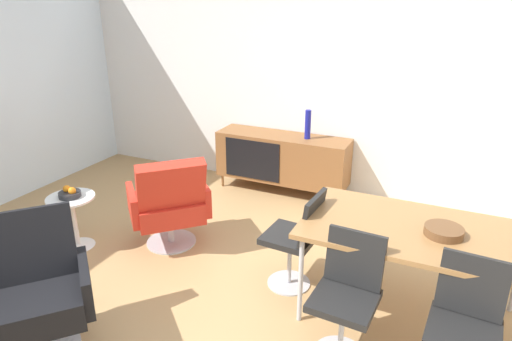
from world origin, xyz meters
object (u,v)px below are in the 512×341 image
(dining_chair_near_window, at_px, (297,236))
(armchair_black_shell, at_px, (32,287))
(dining_chair_front_left, at_px, (347,293))
(dining_table, at_px, (417,234))
(fruit_bowl, at_px, (70,193))
(side_table_round, at_px, (73,216))
(vase_cobalt, at_px, (308,125))
(sideboard, at_px, (282,158))
(dining_chair_front_right, at_px, (465,324))
(lounge_chair_red, at_px, (170,202))
(wooden_bowl_on_table, at_px, (444,231))

(dining_chair_near_window, distance_m, armchair_black_shell, 1.93)
(dining_chair_front_left, bearing_deg, dining_table, 58.23)
(dining_table, height_order, fruit_bowl, dining_table)
(dining_table, xyz_separation_m, dining_chair_near_window, (-0.89, -0.00, -0.23))
(armchair_black_shell, xyz_separation_m, side_table_round, (-0.78, 1.09, -0.15))
(dining_table, relative_size, fruit_bowl, 8.00)
(fruit_bowl, bearing_deg, vase_cobalt, 51.64)
(armchair_black_shell, bearing_deg, sideboard, 80.30)
(dining_table, bearing_deg, dining_chair_front_right, -57.65)
(lounge_chair_red, bearing_deg, dining_chair_front_right, -14.52)
(wooden_bowl_on_table, height_order, fruit_bowl, wooden_bowl_on_table)
(vase_cobalt, distance_m, side_table_round, 2.67)
(dining_chair_front_left, bearing_deg, vase_cobalt, 114.67)
(sideboard, relative_size, dining_table, 1.00)
(sideboard, height_order, dining_chair_near_window, dining_chair_near_window)
(dining_table, relative_size, dining_chair_front_left, 1.87)
(dining_table, distance_m, fruit_bowl, 3.05)
(dining_table, bearing_deg, wooden_bowl_on_table, -6.92)
(side_table_round, bearing_deg, armchair_black_shell, -54.41)
(lounge_chair_red, bearing_deg, wooden_bowl_on_table, -2.93)
(dining_chair_front_right, distance_m, armchair_black_shell, 2.73)
(wooden_bowl_on_table, height_order, dining_chair_near_window, dining_chair_near_window)
(lounge_chair_red, bearing_deg, armchair_black_shell, -92.39)
(dining_chair_front_left, bearing_deg, fruit_bowl, 174.12)
(sideboard, distance_m, dining_table, 2.47)
(dining_chair_near_window, xyz_separation_m, lounge_chair_red, (-1.30, 0.10, -0.00))
(fruit_bowl, bearing_deg, lounge_chair_red, 24.57)
(vase_cobalt, relative_size, armchair_black_shell, 0.36)
(sideboard, bearing_deg, armchair_black_shell, -99.70)
(lounge_chair_red, bearing_deg, fruit_bowl, -155.43)
(sideboard, bearing_deg, vase_cobalt, 0.35)
(sideboard, bearing_deg, wooden_bowl_on_table, -43.39)
(wooden_bowl_on_table, distance_m, fruit_bowl, 3.21)
(fruit_bowl, bearing_deg, sideboard, 57.29)
(dining_table, height_order, side_table_round, dining_table)
(lounge_chair_red, xyz_separation_m, side_table_round, (-0.84, -0.38, -0.15))
(dining_table, relative_size, dining_chair_front_right, 1.87)
(vase_cobalt, distance_m, dining_chair_front_left, 2.59)
(wooden_bowl_on_table, xyz_separation_m, lounge_chair_red, (-2.36, 0.12, -0.30))
(fruit_bowl, bearing_deg, dining_chair_front_left, -5.88)
(dining_chair_front_left, height_order, lounge_chair_red, lounge_chair_red)
(vase_cobalt, bearing_deg, dining_chair_near_window, -73.49)
(sideboard, xyz_separation_m, side_table_round, (-1.31, -2.04, -0.12))
(dining_chair_near_window, height_order, side_table_round, dining_chair_near_window)
(dining_chair_near_window, distance_m, dining_chair_front_left, 0.78)
(dining_table, bearing_deg, armchair_black_shell, -148.73)
(vase_cobalt, relative_size, dining_chair_front_left, 0.39)
(dining_chair_front_right, bearing_deg, vase_cobalt, 127.27)
(dining_chair_near_window, xyz_separation_m, dining_chair_front_left, (0.54, -0.55, 0.00))
(sideboard, relative_size, dining_chair_front_left, 1.87)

